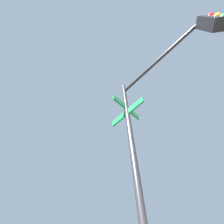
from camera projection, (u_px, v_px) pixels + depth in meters
name	position (u px, v px, depth m)	size (l,w,h in m)	color
traffic_signal_near	(168.00, 82.00, 3.33)	(2.31, 2.73, 5.77)	black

